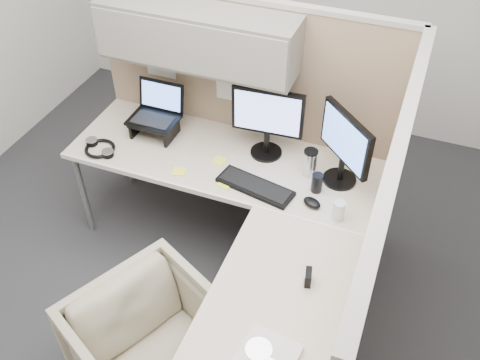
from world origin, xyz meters
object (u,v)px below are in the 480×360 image
(office_chair, at_px, (153,346))
(monitor_left, at_px, (268,118))
(keyboard, at_px, (255,187))
(desk, at_px, (236,216))

(office_chair, bearing_deg, monitor_left, 19.57)
(monitor_left, xyz_separation_m, keyboard, (0.05, -0.33, -0.26))
(desk, distance_m, keyboard, 0.22)
(monitor_left, bearing_deg, office_chair, -101.31)
(desk, bearing_deg, monitor_left, 91.14)
(desk, height_order, keyboard, keyboard)
(office_chair, height_order, monitor_left, monitor_left)
(desk, relative_size, keyboard, 4.31)
(office_chair, bearing_deg, desk, 13.60)
(office_chair, xyz_separation_m, keyboard, (0.21, 0.96, 0.38))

